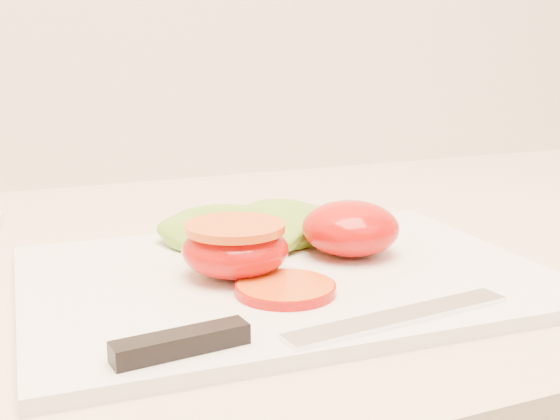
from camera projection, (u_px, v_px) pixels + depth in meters
name	position (u px, v px, depth m)	size (l,w,h in m)	color
cutting_board	(285.00, 277.00, 0.53)	(0.38, 0.28, 0.01)	silver
tomato_half_dome	(350.00, 228.00, 0.57)	(0.08, 0.08, 0.04)	#B8140A
tomato_half_cut	(235.00, 247.00, 0.51)	(0.08, 0.08, 0.04)	#B8140A
tomato_slice_0	(285.00, 288.00, 0.48)	(0.07, 0.07, 0.01)	#D0530F
lettuce_leaf_0	(234.00, 231.00, 0.59)	(0.13, 0.09, 0.03)	#8FB931
lettuce_leaf_1	(284.00, 224.00, 0.61)	(0.12, 0.09, 0.03)	#8FB931
knife	(273.00, 332.00, 0.41)	(0.26, 0.04, 0.01)	silver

